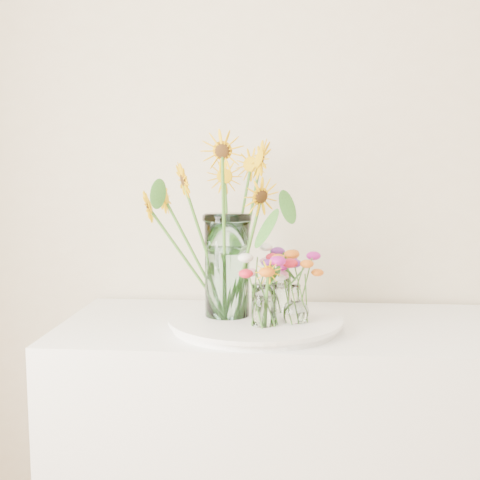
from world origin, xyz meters
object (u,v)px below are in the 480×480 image
Objects in this scene: tray at (255,323)px; small_vase_c at (278,292)px; mason_jar at (227,266)px; small_vase_a at (264,306)px; small_vase_b at (295,304)px; counter at (291,465)px.

tray is 0.13m from small_vase_c.
mason_jar is at bearing -155.80° from small_vase_c.
small_vase_a is 1.07× the size of small_vase_b.
small_vase_b is (0.01, -0.09, 0.53)m from counter.
counter is at bearing -40.34° from small_vase_c.
small_vase_a is (0.03, -0.08, 0.07)m from tray.
mason_jar is (-0.20, -0.03, 0.63)m from counter.
small_vase_c reaches higher than tray.
tray is at bearing -12.02° from mason_jar.
tray is 0.12m from small_vase_a.
small_vase_b reaches higher than counter.
tray is 0.14m from small_vase_b.
counter is 11.59× the size of small_vase_a.
counter is 0.54m from small_vase_b.
counter is at bearing 22.59° from tray.
counter is at bearing 93.35° from small_vase_b.
counter is at bearing 57.73° from small_vase_a.
mason_jar is 2.74× the size of small_vase_b.
small_vase_a is at bearing -71.29° from tray.
small_vase_c reaches higher than small_vase_a.
tray is (-0.11, -0.05, 0.46)m from counter.
small_vase_a reaches higher than small_vase_b.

